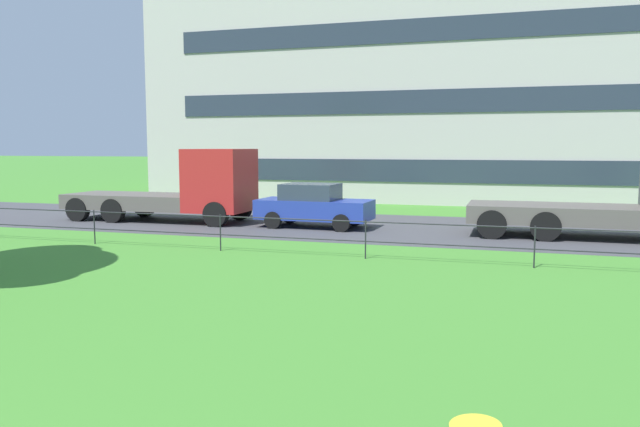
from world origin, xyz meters
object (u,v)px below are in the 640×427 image
flatbed_truck_center (185,190)px  car_blue_far_right (314,205)px  frisbee (476,427)px  flatbed_truck_far_left (630,200)px  apartment_building_background (442,48)px

flatbed_truck_center → car_blue_far_right: flatbed_truck_center is taller
frisbee → car_blue_far_right: 18.48m
flatbed_truck_far_left → flatbed_truck_center: bearing=179.7°
flatbed_truck_center → flatbed_truck_far_left: 15.25m
car_blue_far_right → flatbed_truck_far_left: 10.10m
flatbed_truck_center → car_blue_far_right: size_ratio=1.81×
flatbed_truck_center → flatbed_truck_far_left: same height
flatbed_truck_center → flatbed_truck_far_left: bearing=-0.3°
car_blue_far_right → apartment_building_background: apartment_building_background is taller
flatbed_truck_center → car_blue_far_right: (5.15, -0.14, -0.44)m
frisbee → apartment_building_background: apartment_building_background is taller
frisbee → flatbed_truck_center: flatbed_truck_center is taller
flatbed_truck_far_left → apartment_building_background: size_ratio=0.24×
frisbee → flatbed_truck_far_left: size_ratio=0.05×
frisbee → car_blue_far_right: size_ratio=0.09×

